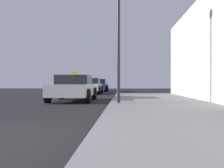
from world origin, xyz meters
The scene contains 4 objects.
street_lamp centered at (2.33, 6.47, 3.34)m, with size 0.36×0.36×4.71m.
car_silver centered at (0.06, 9.70, 0.65)m, with size 1.98×4.36×1.43m.
car_white centered at (-0.26, 18.61, 0.65)m, with size 2.02×4.13×1.27m.
car_blue centered at (-0.13, 24.64, 0.65)m, with size 2.02×4.11×1.27m.
Camera 1 is at (2.53, -4.03, 0.90)m, focal length 45.23 mm.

